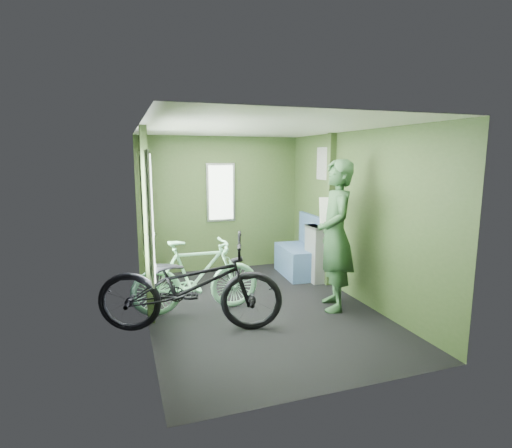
# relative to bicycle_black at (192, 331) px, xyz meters

# --- Properties ---
(room) EXTENTS (4.00, 4.02, 2.31)m
(room) POSITION_rel_bicycle_black_xyz_m (0.91, 0.44, 1.44)
(room) COLOR black
(room) RESTS_ON ground
(bicycle_black) EXTENTS (2.20, 1.35, 1.13)m
(bicycle_black) POSITION_rel_bicycle_black_xyz_m (0.00, 0.00, 0.00)
(bicycle_black) COLOR black
(bicycle_black) RESTS_ON ground
(bicycle_mint) EXTENTS (1.61, 0.57, 1.01)m
(bicycle_mint) POSITION_rel_bicycle_black_xyz_m (0.16, 0.50, 0.00)
(bicycle_mint) COLOR #85D5A0
(bicycle_mint) RESTS_ON ground
(passenger) EXTENTS (0.65, 0.81, 1.92)m
(passenger) POSITION_rel_bicycle_black_xyz_m (1.88, 0.11, 0.96)
(passenger) COLOR #2B4F2D
(passenger) RESTS_ON ground
(waste_box) EXTENTS (0.26, 0.37, 0.89)m
(waste_box) POSITION_rel_bicycle_black_xyz_m (2.21, 1.20, 0.45)
(waste_box) COLOR slate
(waste_box) RESTS_ON ground
(bench_seat) EXTENTS (0.59, 0.99, 1.01)m
(bench_seat) POSITION_rel_bicycle_black_xyz_m (2.09, 1.61, 0.30)
(bench_seat) COLOR navy
(bench_seat) RESTS_ON ground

